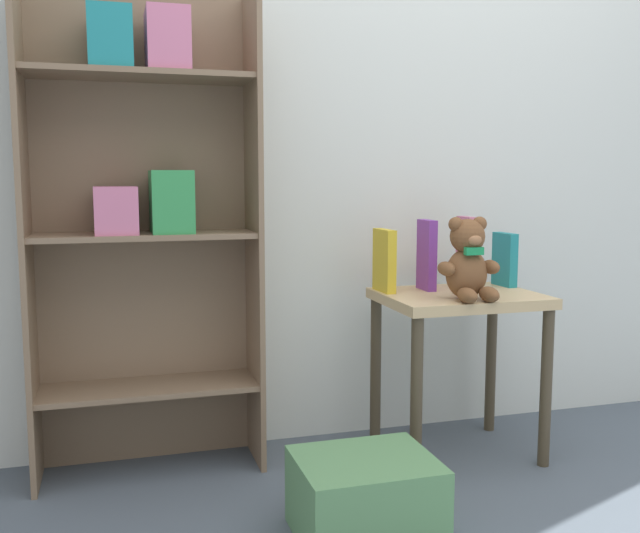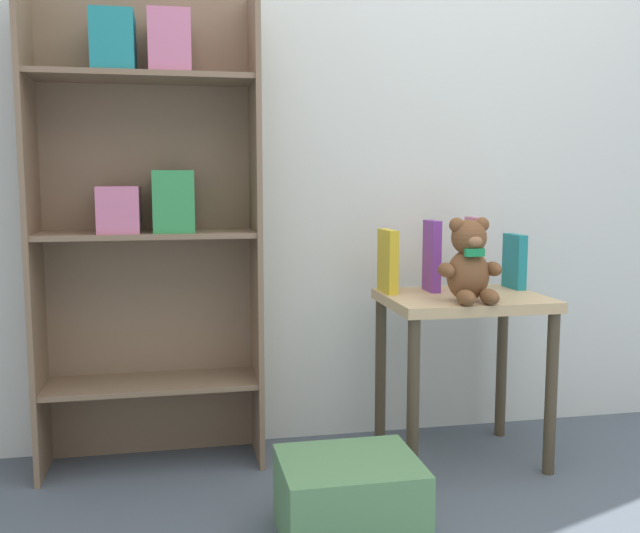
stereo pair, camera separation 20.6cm
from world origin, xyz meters
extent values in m
cube|color=silver|center=(0.00, 1.40, 1.25)|extent=(4.80, 0.06, 2.50)
cube|color=#7F664C|center=(-1.36, 1.22, 0.80)|extent=(0.02, 0.27, 1.60)
cube|color=#7F664C|center=(-0.63, 1.22, 0.80)|extent=(0.02, 0.27, 1.60)
cube|color=#7F664C|center=(-1.00, 1.34, 0.80)|extent=(0.74, 0.02, 1.60)
cube|color=#7F664C|center=(-1.00, 1.22, 0.29)|extent=(0.71, 0.25, 0.02)
cube|color=#7F664C|center=(-1.00, 1.22, 0.80)|extent=(0.71, 0.25, 0.02)
cube|color=#7F664C|center=(-1.00, 1.22, 1.31)|extent=(0.71, 0.25, 0.02)
cube|color=teal|center=(-1.08, 1.21, 1.42)|extent=(0.13, 0.19, 0.19)
cube|color=#D17093|center=(-0.91, 1.21, 1.42)|extent=(0.13, 0.19, 0.20)
cube|color=#D17093|center=(-1.08, 1.21, 0.89)|extent=(0.13, 0.19, 0.15)
cube|color=#33934C|center=(-0.91, 1.21, 0.91)|extent=(0.13, 0.19, 0.20)
cube|color=tan|center=(0.07, 1.06, 0.57)|extent=(0.54, 0.43, 0.04)
cylinder|color=#453A29|center=(-0.18, 0.87, 0.28)|extent=(0.04, 0.04, 0.55)
cylinder|color=#453A29|center=(0.31, 0.87, 0.28)|extent=(0.04, 0.04, 0.55)
cylinder|color=#453A29|center=(-0.18, 1.24, 0.28)|extent=(0.04, 0.04, 0.55)
cylinder|color=#453A29|center=(0.31, 1.24, 0.28)|extent=(0.04, 0.04, 0.55)
ellipsoid|color=brown|center=(0.03, 0.95, 0.67)|extent=(0.14, 0.11, 0.17)
sphere|color=brown|center=(0.03, 0.95, 0.80)|extent=(0.12, 0.12, 0.12)
sphere|color=brown|center=(-0.01, 0.95, 0.84)|extent=(0.05, 0.05, 0.05)
sphere|color=brown|center=(0.08, 0.95, 0.84)|extent=(0.05, 0.05, 0.05)
ellipsoid|color=#9B6842|center=(0.03, 0.90, 0.79)|extent=(0.05, 0.03, 0.03)
ellipsoid|color=brown|center=(-0.05, 0.93, 0.69)|extent=(0.05, 0.09, 0.05)
ellipsoid|color=brown|center=(0.11, 0.93, 0.69)|extent=(0.05, 0.09, 0.05)
ellipsoid|color=brown|center=(-0.01, 0.86, 0.61)|extent=(0.05, 0.10, 0.05)
ellipsoid|color=brown|center=(0.07, 0.86, 0.61)|extent=(0.05, 0.10, 0.05)
cube|color=#198E4C|center=(0.03, 0.90, 0.75)|extent=(0.06, 0.02, 0.03)
cube|color=gold|center=(-0.18, 1.17, 0.70)|extent=(0.04, 0.14, 0.22)
cube|color=purple|center=(-0.02, 1.16, 0.71)|extent=(0.03, 0.11, 0.25)
cube|color=#D17093|center=(0.15, 1.17, 0.72)|extent=(0.03, 0.10, 0.26)
cube|color=teal|center=(0.31, 1.17, 0.69)|extent=(0.04, 0.12, 0.20)
cube|color=#568956|center=(-0.46, 0.58, 0.11)|extent=(0.38, 0.32, 0.22)
camera|label=1|loc=(-1.11, -1.17, 0.99)|focal=40.00mm
camera|label=2|loc=(-0.91, -1.22, 0.99)|focal=40.00mm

